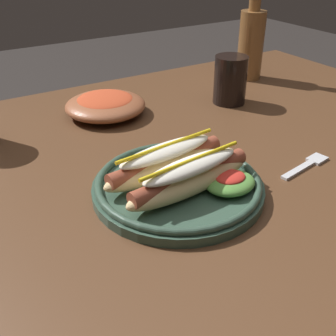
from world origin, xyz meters
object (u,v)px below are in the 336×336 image
at_px(hot_dog_plate, 180,179).
at_px(fork, 307,165).
at_px(side_bowl, 105,104).
at_px(glass_bottle, 251,41).
at_px(soda_cup, 230,80).

relative_size(hot_dog_plate, fork, 2.24).
relative_size(hot_dog_plate, side_bowl, 1.52).
relative_size(fork, side_bowl, 0.68).
bearing_deg(glass_bottle, soda_cup, -144.03).
height_order(soda_cup, side_bowl, soda_cup).
distance_m(fork, glass_bottle, 0.51).
bearing_deg(side_bowl, fork, -62.58).
bearing_deg(side_bowl, glass_bottle, 4.31).
relative_size(hot_dog_plate, soda_cup, 2.44).
height_order(soda_cup, glass_bottle, glass_bottle).
relative_size(fork, soda_cup, 1.09).
relative_size(soda_cup, side_bowl, 0.62).
distance_m(hot_dog_plate, glass_bottle, 0.62).
xyz_separation_m(hot_dog_plate, soda_cup, (0.31, 0.27, 0.03)).
height_order(fork, soda_cup, soda_cup).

